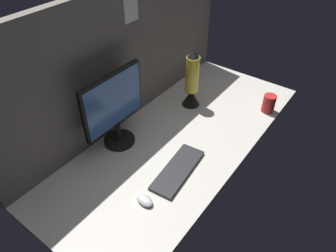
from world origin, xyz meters
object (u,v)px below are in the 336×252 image
Objects in this scene: monitor at (114,107)px; mug_red_plastic at (269,103)px; mouse at (144,200)px; lava_lamp at (192,83)px; keyboard at (178,170)px.

monitor is 99.76cm from mug_red_plastic.
mug_red_plastic is (103.57, -17.84, 4.23)cm from mouse.
mug_red_plastic is 51.25cm from lava_lamp.
monitor reaches higher than mug_red_plastic.
monitor is 47.42cm from keyboard.
monitor is 57.99cm from lava_lamp.
keyboard is 25.49cm from mouse.
keyboard is 3.12× the size of mug_red_plastic.
mouse is at bearing 170.23° from mug_red_plastic.
keyboard is 80.00cm from mug_red_plastic.
monitor reaches higher than lava_lamp.
mouse is at bearing -161.66° from lava_lamp.
lava_lamp reaches higher than keyboard.
mug_red_plastic is (78.12, -16.52, 4.93)cm from keyboard.
mug_red_plastic is (79.18, -57.85, -18.28)cm from monitor.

